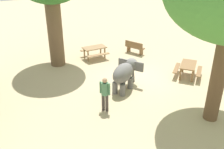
% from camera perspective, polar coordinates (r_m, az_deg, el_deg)
% --- Properties ---
extents(ground_plane, '(60.00, 60.00, 0.00)m').
position_cam_1_polar(ground_plane, '(14.21, 5.17, -1.03)').
color(ground_plane, tan).
extents(elephant, '(1.89, 2.02, 1.47)m').
position_cam_1_polar(elephant, '(12.75, 2.96, 0.44)').
color(elephant, slate).
rests_on(elephant, ground_plane).
extents(person_handler, '(0.41, 0.36, 1.62)m').
position_cam_1_polar(person_handler, '(10.98, -1.61, -3.96)').
color(person_handler, '#3F3833').
rests_on(person_handler, ground_plane).
extents(wooden_bench, '(1.42, 1.01, 0.88)m').
position_cam_1_polar(wooden_bench, '(17.70, 5.11, 6.16)').
color(wooden_bench, brown).
rests_on(wooden_bench, ground_plane).
extents(picnic_table_near, '(2.11, 2.11, 0.78)m').
position_cam_1_polar(picnic_table_near, '(14.82, 16.80, 1.58)').
color(picnic_table_near, olive).
rests_on(picnic_table_near, ground_plane).
extents(picnic_table_far, '(1.58, 1.60, 0.78)m').
position_cam_1_polar(picnic_table_far, '(16.83, -3.97, 5.57)').
color(picnic_table_far, '#9E7A51').
rests_on(picnic_table_far, ground_plane).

